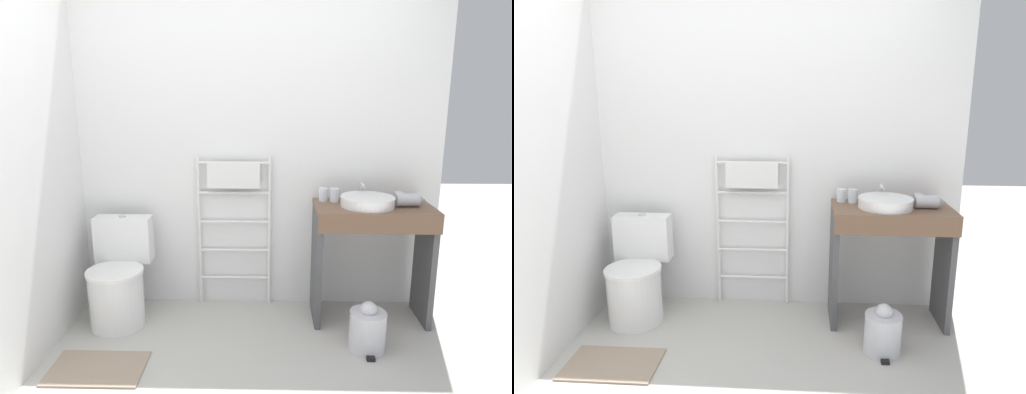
# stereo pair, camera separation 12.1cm
# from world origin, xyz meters

# --- Properties ---
(wall_back) EXTENTS (2.78, 0.12, 2.41)m
(wall_back) POSITION_xyz_m (0.00, 1.49, 1.20)
(wall_back) COLOR white
(wall_back) RESTS_ON ground_plane
(wall_side) EXTENTS (0.12, 2.12, 2.41)m
(wall_side) POSITION_xyz_m (-1.33, 0.71, 1.20)
(wall_side) COLOR white
(wall_side) RESTS_ON ground_plane
(toilet) EXTENTS (0.41, 0.52, 0.74)m
(toilet) POSITION_xyz_m (-0.94, 1.10, 0.30)
(toilet) COLOR white
(toilet) RESTS_ON ground_plane
(towel_radiator) EXTENTS (0.55, 0.06, 1.15)m
(towel_radiator) POSITION_xyz_m (-0.13, 1.38, 0.83)
(towel_radiator) COLOR white
(towel_radiator) RESTS_ON ground_plane
(vanity_counter) EXTENTS (0.80, 0.44, 0.85)m
(vanity_counter) POSITION_xyz_m (0.85, 1.16, 0.56)
(vanity_counter) COLOR brown
(vanity_counter) RESTS_ON ground_plane
(sink_basin) EXTENTS (0.37, 0.37, 0.07)m
(sink_basin) POSITION_xyz_m (0.80, 1.16, 0.88)
(sink_basin) COLOR white
(sink_basin) RESTS_ON vanity_counter
(faucet) EXTENTS (0.02, 0.10, 0.12)m
(faucet) POSITION_xyz_m (0.80, 1.35, 0.93)
(faucet) COLOR silver
(faucet) RESTS_ON vanity_counter
(cup_near_wall) EXTENTS (0.07, 0.07, 0.09)m
(cup_near_wall) POSITION_xyz_m (0.52, 1.30, 0.89)
(cup_near_wall) COLOR silver
(cup_near_wall) RESTS_ON vanity_counter
(cup_near_edge) EXTENTS (0.07, 0.07, 0.10)m
(cup_near_edge) POSITION_xyz_m (0.59, 1.28, 0.89)
(cup_near_edge) COLOR silver
(cup_near_edge) RESTS_ON vanity_counter
(hair_dryer) EXTENTS (0.20, 0.18, 0.09)m
(hair_dryer) POSITION_xyz_m (1.08, 1.17, 0.89)
(hair_dryer) COLOR #B7B7BC
(hair_dryer) RESTS_ON vanity_counter
(trash_bin) EXTENTS (0.23, 0.26, 0.33)m
(trash_bin) POSITION_xyz_m (0.76, 0.76, 0.14)
(trash_bin) COLOR silver
(trash_bin) RESTS_ON ground_plane
(bath_mat) EXTENTS (0.56, 0.36, 0.01)m
(bath_mat) POSITION_xyz_m (-0.90, 0.50, 0.01)
(bath_mat) COLOR gray
(bath_mat) RESTS_ON ground_plane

